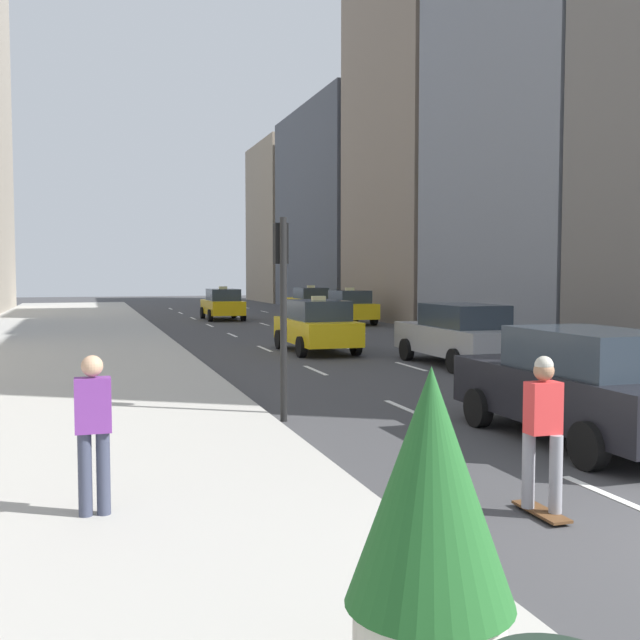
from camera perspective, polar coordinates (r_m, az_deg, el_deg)
The scene contains 13 objects.
sidewalk_left at distance 32.23m, azimuth -19.02°, elevation -1.12°, with size 8.00×66.00×0.15m, color #ADAAA3.
lane_markings at distance 29.54m, azimuth -0.28°, elevation -1.47°, with size 5.72×56.00×0.01m.
building_row_right at distance 41.87m, azimuth 8.54°, elevation 11.94°, with size 6.00×65.97×20.18m.
taxi_lead at distance 42.00m, azimuth -7.43°, elevation 1.21°, with size 2.02×4.40×1.87m.
taxi_second at distance 38.40m, azimuth 2.18°, elevation 1.02°, with size 2.02×4.40×1.87m.
taxi_third at distance 44.97m, azimuth -0.77°, elevation 1.40°, with size 2.02×4.40×1.87m.
taxi_fourth at distance 24.67m, azimuth -0.24°, elevation -0.44°, with size 2.02×4.40×1.87m.
sedan_black_near at distance 21.49m, azimuth 10.58°, elevation -1.07°, with size 2.02×4.98×1.76m.
sedan_silver_behind at distance 12.24m, azimuth 19.25°, elevation -4.71°, with size 2.02×4.75×1.78m.
skateboarder at distance 8.47m, azimuth 16.61°, elevation -7.90°, with size 0.36×0.80×1.75m.
planter_with_shrub at distance 4.56m, azimuth 8.37°, elevation -15.36°, with size 1.00×1.00×1.95m.
pedestrian_near_curb at distance 8.03m, azimuth -16.89°, elevation -7.78°, with size 0.36×0.22×1.65m.
traffic_light_pole at distance 13.22m, azimuth -2.91°, elevation 2.66°, with size 0.24×0.42×3.60m.
Camera 1 is at (-6.06, -5.12, 2.64)m, focal length 42.00 mm.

